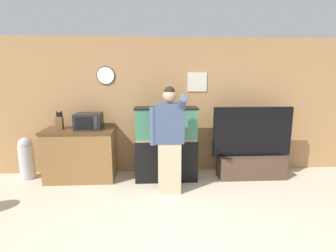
{
  "coord_description": "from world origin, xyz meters",
  "views": [
    {
      "loc": [
        -0.45,
        -2.56,
        1.89
      ],
      "look_at": [
        -0.2,
        1.79,
        1.05
      ],
      "focal_mm": 28.0,
      "sensor_mm": 36.0,
      "label": 1
    }
  ],
  "objects_px": {
    "knife_block": "(60,122)",
    "tv_on_stand": "(251,157)",
    "counter_island": "(81,154)",
    "trash_bin": "(26,157)",
    "microwave": "(89,121)",
    "person_standing": "(169,139)",
    "aquarium_on_stand": "(166,144)"
  },
  "relations": [
    {
      "from": "microwave",
      "to": "tv_on_stand",
      "type": "distance_m",
      "value": 3.07
    },
    {
      "from": "aquarium_on_stand",
      "to": "tv_on_stand",
      "type": "distance_m",
      "value": 1.62
    },
    {
      "from": "microwave",
      "to": "person_standing",
      "type": "xyz_separation_m",
      "value": [
        1.41,
        -0.69,
        -0.19
      ]
    },
    {
      "from": "person_standing",
      "to": "trash_bin",
      "type": "bearing_deg",
      "value": 163.81
    },
    {
      "from": "aquarium_on_stand",
      "to": "trash_bin",
      "type": "bearing_deg",
      "value": 175.65
    },
    {
      "from": "aquarium_on_stand",
      "to": "person_standing",
      "type": "xyz_separation_m",
      "value": [
        0.02,
        -0.56,
        0.23
      ]
    },
    {
      "from": "counter_island",
      "to": "microwave",
      "type": "height_order",
      "value": "microwave"
    },
    {
      "from": "knife_block",
      "to": "person_standing",
      "type": "height_order",
      "value": "person_standing"
    },
    {
      "from": "counter_island",
      "to": "microwave",
      "type": "relative_size",
      "value": 2.72
    },
    {
      "from": "microwave",
      "to": "knife_block",
      "type": "relative_size",
      "value": 1.4
    },
    {
      "from": "aquarium_on_stand",
      "to": "trash_bin",
      "type": "distance_m",
      "value": 2.6
    },
    {
      "from": "knife_block",
      "to": "tv_on_stand",
      "type": "height_order",
      "value": "tv_on_stand"
    },
    {
      "from": "tv_on_stand",
      "to": "person_standing",
      "type": "relative_size",
      "value": 0.85
    },
    {
      "from": "trash_bin",
      "to": "microwave",
      "type": "bearing_deg",
      "value": -2.94
    },
    {
      "from": "knife_block",
      "to": "tv_on_stand",
      "type": "distance_m",
      "value": 3.57
    },
    {
      "from": "microwave",
      "to": "trash_bin",
      "type": "distance_m",
      "value": 1.37
    },
    {
      "from": "counter_island",
      "to": "aquarium_on_stand",
      "type": "xyz_separation_m",
      "value": [
        1.56,
        -0.09,
        0.2
      ]
    },
    {
      "from": "knife_block",
      "to": "aquarium_on_stand",
      "type": "height_order",
      "value": "aquarium_on_stand"
    },
    {
      "from": "person_standing",
      "to": "tv_on_stand",
      "type": "bearing_deg",
      "value": 19.79
    },
    {
      "from": "microwave",
      "to": "person_standing",
      "type": "relative_size",
      "value": 0.27
    },
    {
      "from": "counter_island",
      "to": "trash_bin",
      "type": "relative_size",
      "value": 1.61
    },
    {
      "from": "knife_block",
      "to": "trash_bin",
      "type": "relative_size",
      "value": 0.42
    },
    {
      "from": "counter_island",
      "to": "tv_on_stand",
      "type": "height_order",
      "value": "tv_on_stand"
    },
    {
      "from": "knife_block",
      "to": "counter_island",
      "type": "bearing_deg",
      "value": -8.24
    },
    {
      "from": "counter_island",
      "to": "person_standing",
      "type": "bearing_deg",
      "value": -22.47
    },
    {
      "from": "tv_on_stand",
      "to": "counter_island",
      "type": "bearing_deg",
      "value": 178.48
    },
    {
      "from": "person_standing",
      "to": "trash_bin",
      "type": "distance_m",
      "value": 2.75
    },
    {
      "from": "counter_island",
      "to": "knife_block",
      "type": "distance_m",
      "value": 0.69
    },
    {
      "from": "counter_island",
      "to": "trash_bin",
      "type": "height_order",
      "value": "counter_island"
    },
    {
      "from": "tv_on_stand",
      "to": "aquarium_on_stand",
      "type": "bearing_deg",
      "value": -179.6
    },
    {
      "from": "counter_island",
      "to": "aquarium_on_stand",
      "type": "height_order",
      "value": "aquarium_on_stand"
    },
    {
      "from": "counter_island",
      "to": "aquarium_on_stand",
      "type": "bearing_deg",
      "value": -3.47
    }
  ]
}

